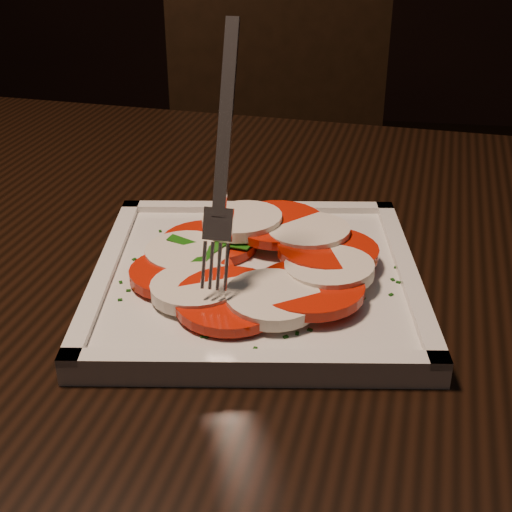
{
  "coord_description": "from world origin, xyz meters",
  "views": [
    {
      "loc": [
        0.1,
        -0.42,
        1.05
      ],
      "look_at": [
        0.03,
        0.08,
        0.78
      ],
      "focal_mm": 50.0,
      "sensor_mm": 36.0,
      "label": 1
    }
  ],
  "objects_px": {
    "table": "(185,332)",
    "chair": "(286,183)",
    "fork": "(226,150)",
    "plate": "(256,280)"
  },
  "relations": [
    {
      "from": "table",
      "to": "chair",
      "type": "bearing_deg",
      "value": 87.79
    },
    {
      "from": "table",
      "to": "plate",
      "type": "bearing_deg",
      "value": -40.42
    },
    {
      "from": "table",
      "to": "fork",
      "type": "relative_size",
      "value": 7.19
    },
    {
      "from": "plate",
      "to": "fork",
      "type": "distance_m",
      "value": 0.12
    },
    {
      "from": "chair",
      "to": "fork",
      "type": "relative_size",
      "value": 5.24
    },
    {
      "from": "chair",
      "to": "plate",
      "type": "relative_size",
      "value": 3.57
    },
    {
      "from": "plate",
      "to": "fork",
      "type": "relative_size",
      "value": 1.47
    },
    {
      "from": "fork",
      "to": "plate",
      "type": "bearing_deg",
      "value": 52.69
    },
    {
      "from": "table",
      "to": "chair",
      "type": "xyz_separation_m",
      "value": [
        0.03,
        0.69,
        -0.12
      ]
    },
    {
      "from": "plate",
      "to": "chair",
      "type": "bearing_deg",
      "value": 94.21
    }
  ]
}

